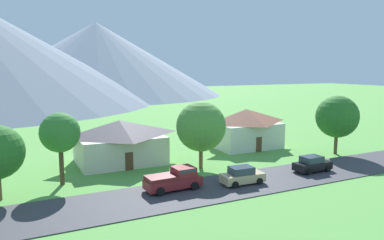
{
  "coord_description": "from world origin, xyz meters",
  "views": [
    {
      "loc": [
        -10.9,
        0.82,
        11.15
      ],
      "look_at": [
        -0.48,
        21.95,
        7.81
      ],
      "focal_mm": 34.52,
      "sensor_mm": 36.0,
      "label": 1
    }
  ],
  "objects_px": {
    "parked_car_tan_west_end": "(242,176)",
    "tree_near_right": "(60,133)",
    "pickup_truck_maroon_west_side": "(174,179)",
    "house_left_center": "(246,128)",
    "house_leftmost": "(120,141)",
    "tree_near_left": "(201,127)",
    "parked_car_black_mid_east": "(312,164)",
    "tree_left_of_center": "(337,117)"
  },
  "relations": [
    {
      "from": "house_left_center",
      "to": "pickup_truck_maroon_west_side",
      "type": "height_order",
      "value": "house_left_center"
    },
    {
      "from": "pickup_truck_maroon_west_side",
      "to": "parked_car_tan_west_end",
      "type": "bearing_deg",
      "value": -11.51
    },
    {
      "from": "tree_near_left",
      "to": "tree_left_of_center",
      "type": "relative_size",
      "value": 0.99
    },
    {
      "from": "house_leftmost",
      "to": "tree_near_left",
      "type": "height_order",
      "value": "tree_near_left"
    },
    {
      "from": "house_leftmost",
      "to": "tree_near_right",
      "type": "height_order",
      "value": "tree_near_right"
    },
    {
      "from": "house_leftmost",
      "to": "parked_car_black_mid_east",
      "type": "bearing_deg",
      "value": -36.89
    },
    {
      "from": "tree_left_of_center",
      "to": "tree_near_right",
      "type": "xyz_separation_m",
      "value": [
        -33.7,
        2.38,
        0.15
      ]
    },
    {
      "from": "house_left_center",
      "to": "tree_near_left",
      "type": "height_order",
      "value": "tree_near_left"
    },
    {
      "from": "tree_near_right",
      "to": "pickup_truck_maroon_west_side",
      "type": "xyz_separation_m",
      "value": [
        9.02,
        -6.35,
        -3.99
      ]
    },
    {
      "from": "house_leftmost",
      "to": "tree_left_of_center",
      "type": "bearing_deg",
      "value": -16.96
    },
    {
      "from": "tree_near_right",
      "to": "parked_car_black_mid_east",
      "type": "bearing_deg",
      "value": -16.74
    },
    {
      "from": "tree_near_left",
      "to": "parked_car_black_mid_east",
      "type": "height_order",
      "value": "tree_near_left"
    },
    {
      "from": "tree_near_left",
      "to": "house_left_center",
      "type": "bearing_deg",
      "value": 33.02
    },
    {
      "from": "house_leftmost",
      "to": "pickup_truck_maroon_west_side",
      "type": "xyz_separation_m",
      "value": [
        1.77,
        -12.04,
        -1.57
      ]
    },
    {
      "from": "house_left_center",
      "to": "tree_left_of_center",
      "type": "distance_m",
      "value": 12.04
    },
    {
      "from": "tree_near_left",
      "to": "tree_near_right",
      "type": "xyz_separation_m",
      "value": [
        -14.61,
        0.91,
        0.3
      ]
    },
    {
      "from": "tree_left_of_center",
      "to": "house_leftmost",
      "type": "bearing_deg",
      "value": 163.04
    },
    {
      "from": "tree_near_left",
      "to": "pickup_truck_maroon_west_side",
      "type": "distance_m",
      "value": 8.63
    },
    {
      "from": "parked_car_tan_west_end",
      "to": "parked_car_black_mid_east",
      "type": "height_order",
      "value": "same"
    },
    {
      "from": "tree_near_right",
      "to": "parked_car_tan_west_end",
      "type": "relative_size",
      "value": 1.63
    },
    {
      "from": "house_left_center",
      "to": "tree_near_left",
      "type": "distance_m",
      "value": 13.03
    },
    {
      "from": "tree_left_of_center",
      "to": "tree_near_right",
      "type": "height_order",
      "value": "tree_left_of_center"
    },
    {
      "from": "house_leftmost",
      "to": "tree_near_right",
      "type": "bearing_deg",
      "value": -141.85
    },
    {
      "from": "house_left_center",
      "to": "parked_car_tan_west_end",
      "type": "distance_m",
      "value": 17.07
    },
    {
      "from": "tree_near_right",
      "to": "parked_car_tan_west_end",
      "type": "bearing_deg",
      "value": -26.28
    },
    {
      "from": "tree_left_of_center",
      "to": "tree_near_left",
      "type": "bearing_deg",
      "value": 175.59
    },
    {
      "from": "house_left_center",
      "to": "pickup_truck_maroon_west_side",
      "type": "relative_size",
      "value": 1.81
    },
    {
      "from": "house_leftmost",
      "to": "house_left_center",
      "type": "distance_m",
      "value": 18.18
    },
    {
      "from": "house_left_center",
      "to": "tree_near_right",
      "type": "bearing_deg",
      "value": -166.47
    },
    {
      "from": "tree_left_of_center",
      "to": "tree_near_right",
      "type": "bearing_deg",
      "value": 175.96
    },
    {
      "from": "parked_car_tan_west_end",
      "to": "tree_near_right",
      "type": "bearing_deg",
      "value": 153.72
    },
    {
      "from": "house_leftmost",
      "to": "tree_near_left",
      "type": "distance_m",
      "value": 10.11
    },
    {
      "from": "pickup_truck_maroon_west_side",
      "to": "parked_car_black_mid_east",
      "type": "bearing_deg",
      "value": -3.96
    },
    {
      "from": "house_leftmost",
      "to": "tree_left_of_center",
      "type": "distance_m",
      "value": 27.75
    },
    {
      "from": "tree_left_of_center",
      "to": "parked_car_black_mid_east",
      "type": "relative_size",
      "value": 1.81
    },
    {
      "from": "tree_near_left",
      "to": "parked_car_black_mid_east",
      "type": "xyz_separation_m",
      "value": [
        10.13,
        -6.53,
        -3.88
      ]
    },
    {
      "from": "tree_near_right",
      "to": "parked_car_tan_west_end",
      "type": "xyz_separation_m",
      "value": [
        15.55,
        -7.68,
        -4.18
      ]
    },
    {
      "from": "tree_left_of_center",
      "to": "parked_car_tan_west_end",
      "type": "xyz_separation_m",
      "value": [
        -18.14,
        -5.3,
        -4.03
      ]
    },
    {
      "from": "house_left_center",
      "to": "tree_near_left",
      "type": "xyz_separation_m",
      "value": [
        -10.81,
        -7.02,
        1.93
      ]
    },
    {
      "from": "tree_near_right",
      "to": "pickup_truck_maroon_west_side",
      "type": "height_order",
      "value": "tree_near_right"
    },
    {
      "from": "parked_car_tan_west_end",
      "to": "pickup_truck_maroon_west_side",
      "type": "relative_size",
      "value": 0.81
    },
    {
      "from": "tree_near_left",
      "to": "tree_left_of_center",
      "type": "xyz_separation_m",
      "value": [
        19.09,
        -1.47,
        0.15
      ]
    }
  ]
}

